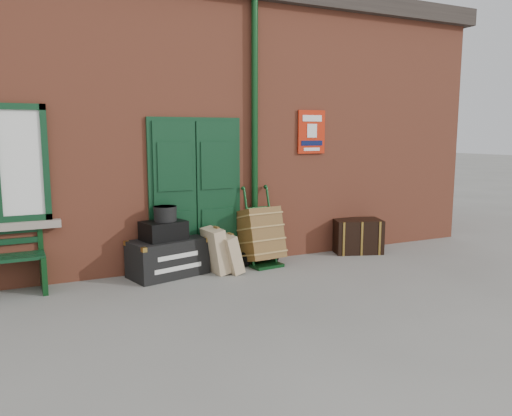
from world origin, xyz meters
TOP-DOWN VIEW (x-y plane):
  - ground at (0.00, 0.00)m, footprint 80.00×80.00m
  - station_building at (-0.00, 3.49)m, footprint 10.30×4.30m
  - houdini_trunk at (-0.81, 1.25)m, footprint 1.17×0.83m
  - strongbox at (-0.86, 1.25)m, footprint 0.67×0.56m
  - hatbox at (-0.83, 1.25)m, footprint 0.39×0.39m
  - suitcase_back at (-0.14, 1.09)m, footprint 0.34×0.49m
  - suitcase_front at (0.04, 0.99)m, footprint 0.35×0.45m
  - porter_trolley at (0.66, 1.22)m, footprint 0.64×0.68m
  - dark_trunk at (2.51, 1.25)m, footprint 0.92×0.75m

SIDE VIEW (x-z plane):
  - ground at x=0.00m, z-range 0.00..0.00m
  - houdini_trunk at x=-0.81m, z-range 0.00..0.53m
  - dark_trunk at x=2.51m, z-range 0.00..0.57m
  - suitcase_front at x=0.04m, z-range 0.00..0.58m
  - suitcase_back at x=-0.14m, z-range 0.00..0.67m
  - porter_trolley at x=0.66m, z-range -0.13..1.06m
  - strongbox at x=-0.86m, z-range 0.53..0.80m
  - hatbox at x=-0.83m, z-range 0.80..1.01m
  - station_building at x=0.00m, z-range -0.02..4.34m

